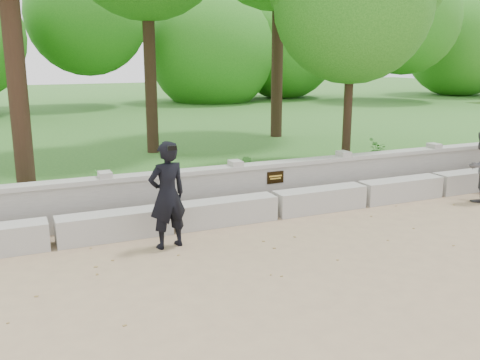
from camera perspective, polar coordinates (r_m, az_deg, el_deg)
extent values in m
plane|color=#9F8661|center=(8.64, 9.55, -7.30)|extent=(80.00, 80.00, 0.00)
cube|color=#285D21|center=(21.40, -11.46, 5.30)|extent=(40.00, 22.00, 0.25)
cube|color=#B7B4AD|center=(9.19, -13.19, -4.73)|extent=(1.90, 0.45, 0.45)
cube|color=#B7B4AD|center=(9.72, -1.53, -3.37)|extent=(1.90, 0.45, 0.45)
cube|color=#B7B4AD|center=(10.61, 8.51, -2.08)|extent=(1.90, 0.45, 0.45)
cube|color=#B7B4AD|center=(11.78, 16.78, -0.97)|extent=(1.90, 0.45, 0.45)
cube|color=#B7B4AD|center=(13.14, 23.44, -0.05)|extent=(1.90, 0.45, 0.45)
cube|color=#ACA9A2|center=(10.68, 2.00, -0.81)|extent=(12.50, 0.25, 0.82)
cube|color=#B7B4AD|center=(10.58, 2.02, 1.55)|extent=(12.50, 0.35, 0.08)
cube|color=black|center=(10.64, 3.79, 0.28)|extent=(0.36, 0.02, 0.24)
imported|color=black|center=(8.45, -7.76, -1.60)|extent=(0.69, 0.52, 1.72)
cube|color=black|center=(7.95, -7.25, 3.40)|extent=(0.14, 0.05, 0.07)
cylinder|color=#382619|center=(10.82, -22.87, 11.52)|extent=(0.35, 0.35, 5.24)
cylinder|color=#382619|center=(15.38, -9.58, 12.08)|extent=(0.34, 0.34, 4.96)
cylinder|color=#382619|center=(13.57, 11.45, 8.09)|extent=(0.21, 0.21, 3.18)
cylinder|color=#382619|center=(18.24, 4.01, 13.57)|extent=(0.39, 0.39, 5.71)
imported|color=#316F25|center=(10.60, -14.77, -0.52)|extent=(0.39, 0.38, 0.62)
imported|color=#316F25|center=(11.84, 0.86, 1.17)|extent=(0.39, 0.38, 0.55)
imported|color=#316F25|center=(14.61, 14.49, 3.16)|extent=(0.70, 0.70, 0.59)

